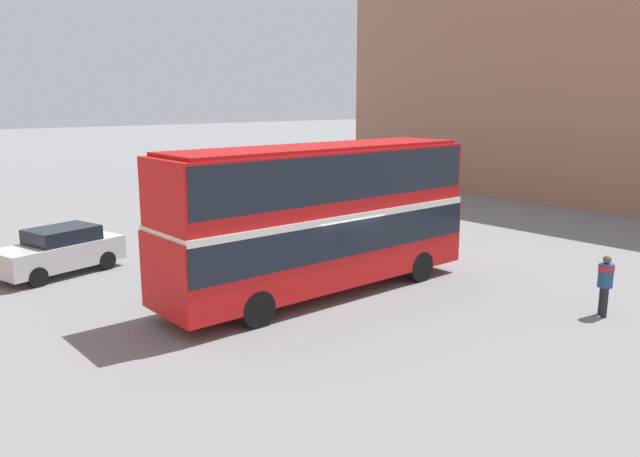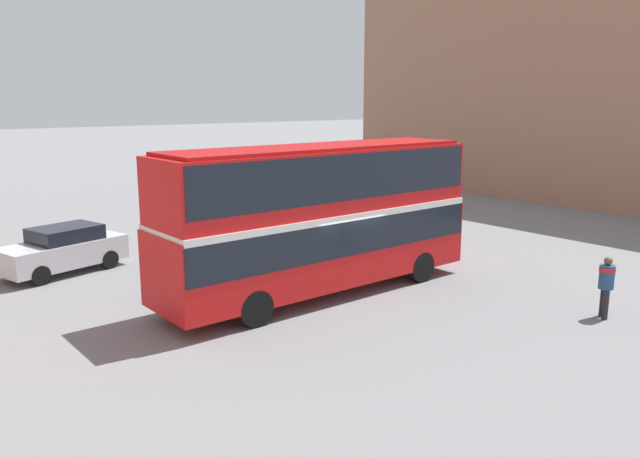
{
  "view_description": "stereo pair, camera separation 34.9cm",
  "coord_description": "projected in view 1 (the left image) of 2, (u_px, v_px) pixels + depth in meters",
  "views": [
    {
      "loc": [
        -12.05,
        -13.77,
        5.89
      ],
      "look_at": [
        -0.2,
        0.32,
        2.04
      ],
      "focal_mm": 35.0,
      "sensor_mm": 36.0,
      "label": 1
    },
    {
      "loc": [
        -11.78,
        -13.99,
        5.89
      ],
      "look_at": [
        -0.2,
        0.32,
        2.04
      ],
      "focal_mm": 35.0,
      "sensor_mm": 36.0,
      "label": 2
    }
  ],
  "objects": [
    {
      "name": "parked_car_kerb_far",
      "position": [
        60.0,
        251.0,
        21.2
      ],
      "size": [
        4.43,
        2.68,
        1.6
      ],
      "rotation": [
        0.0,
        0.0,
        3.39
      ],
      "color": "silver",
      "rests_on": "ground_plane"
    },
    {
      "name": "parked_car_kerb_near",
      "position": [
        204.0,
        192.0,
        34.58
      ],
      "size": [
        4.81,
        2.86,
        1.56
      ],
      "rotation": [
        0.0,
        0.0,
        3.39
      ],
      "color": "slate",
      "rests_on": "ground_plane"
    },
    {
      "name": "pedestrian_foreground",
      "position": [
        605.0,
        279.0,
        17.01
      ],
      "size": [
        0.6,
        0.6,
        1.72
      ],
      "rotation": [
        0.0,
        0.0,
        2.32
      ],
      "color": "#232328",
      "rests_on": "ground_plane"
    },
    {
      "name": "ground_plane",
      "position": [
        332.0,
        294.0,
        19.11
      ],
      "size": [
        240.0,
        240.0,
        0.0
      ],
      "primitive_type": "plane",
      "color": "slate"
    },
    {
      "name": "building_row_right",
      "position": [
        599.0,
        74.0,
        36.63
      ],
      "size": [
        9.83,
        31.71,
        14.62
      ],
      "color": "#9E7056",
      "rests_on": "ground_plane"
    },
    {
      "name": "double_decker_bus",
      "position": [
        320.0,
        210.0,
        18.69
      ],
      "size": [
        10.44,
        2.61,
        4.54
      ],
      "rotation": [
        0.0,
        0.0,
        0.01
      ],
      "color": "red",
      "rests_on": "ground_plane"
    }
  ]
}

